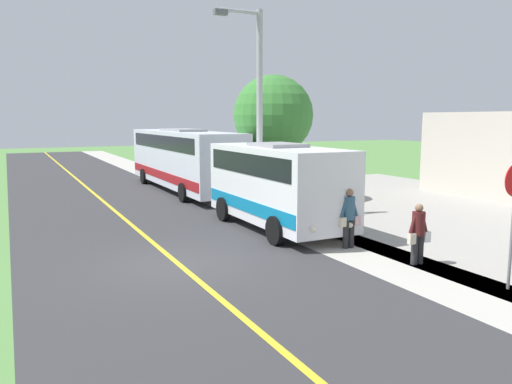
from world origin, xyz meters
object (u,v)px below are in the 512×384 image
at_px(street_light_pole, 257,105).
at_px(pedestrian_waiting, 349,216).
at_px(shuttle_bus_front, 277,182).
at_px(transit_bus_rear, 183,157).
at_px(tree_curbside, 273,116).
at_px(pedestrian_with_bags, 418,232).

bearing_deg(street_light_pole, pedestrian_waiting, 92.07).
relative_size(shuttle_bus_front, street_light_pole, 0.85).
bearing_deg(transit_bus_rear, pedestrian_waiting, 92.25).
bearing_deg(tree_curbside, shuttle_bus_front, 62.95).
bearing_deg(pedestrian_waiting, pedestrian_with_bags, 105.48).
distance_m(pedestrian_waiting, street_light_pole, 6.66).
bearing_deg(shuttle_bus_front, tree_curbside, -117.05).
xyz_separation_m(transit_bus_rear, pedestrian_waiting, (-0.54, 13.89, -0.84)).
xyz_separation_m(shuttle_bus_front, pedestrian_with_bags, (-1.21, 5.52, -0.78)).
distance_m(pedestrian_with_bags, tree_curbside, 11.79).
relative_size(pedestrian_waiting, street_light_pole, 0.23).
distance_m(shuttle_bus_front, tree_curbside, 6.83).
relative_size(shuttle_bus_front, tree_curbside, 1.15).
relative_size(pedestrian_with_bags, street_light_pole, 0.21).
height_order(pedestrian_with_bags, tree_curbside, tree_curbside).
bearing_deg(pedestrian_with_bags, pedestrian_waiting, -74.52).
distance_m(shuttle_bus_front, street_light_pole, 3.65).
bearing_deg(pedestrian_waiting, tree_curbside, -104.36).
bearing_deg(street_light_pole, tree_curbside, -127.20).
distance_m(transit_bus_rear, tree_curbside, 6.03).
relative_size(pedestrian_waiting, tree_curbside, 0.30).
relative_size(transit_bus_rear, street_light_pole, 1.52).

